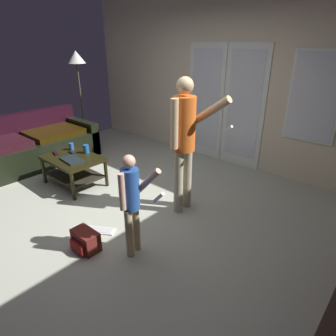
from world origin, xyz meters
The scene contains 14 objects.
ground_plane centered at (0.00, 0.00, -0.01)m, with size 6.16×4.67×0.02m, color #ABAF9D.
wall_back_with_doors centered at (0.04, 2.30, 1.37)m, with size 6.16×0.09×2.84m.
leather_couch centered at (-2.34, -0.14, 0.29)m, with size 0.99×2.26×0.83m.
coffee_table centered at (-1.04, -0.04, 0.32)m, with size 0.86×0.63×0.44m.
person_adult centered at (0.62, 0.48, 0.99)m, with size 0.65×0.45×1.65m.
person_child centered at (0.76, -0.51, 0.64)m, with size 0.37×0.33×1.08m.
floor_lamp centered at (-2.69, 1.25, 1.59)m, with size 0.35×0.35×1.82m.
backpack centered at (0.35, -0.81, 0.11)m, with size 0.30×0.21×0.21m.
loose_keyboard centered at (0.16, -0.56, 0.01)m, with size 0.44×0.34×0.02m.
laptop_closed centered at (-0.94, -0.12, 0.45)m, with size 0.36×0.21×0.02m, color black.
cup_near_edge centered at (-1.04, 0.19, 0.50)m, with size 0.08×0.08×0.13m, color #1E5498.
cup_by_laptop centered at (-1.33, 0.12, 0.50)m, with size 0.07×0.07×0.11m, color #265599.
tv_remote_black centered at (-1.18, 0.05, 0.45)m, with size 0.17×0.05×0.02m, color black.
dvd_remote_slim centered at (-1.35, -0.13, 0.45)m, with size 0.17×0.05×0.02m, color black.
Camera 1 is at (2.60, -2.09, 2.01)m, focal length 31.05 mm.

